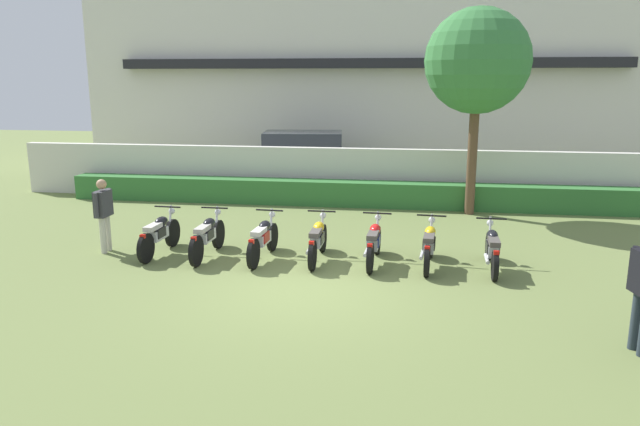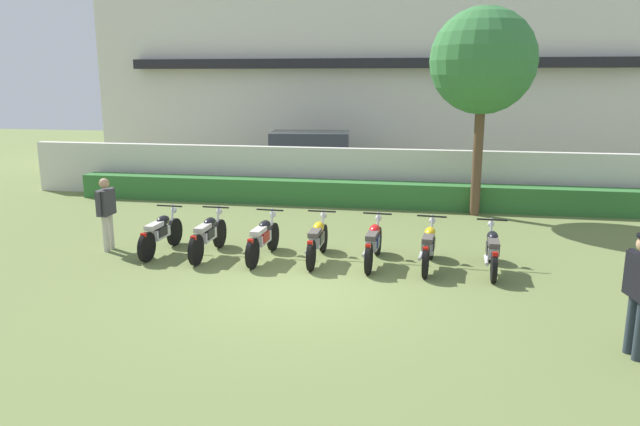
{
  "view_description": "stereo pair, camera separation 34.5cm",
  "coord_description": "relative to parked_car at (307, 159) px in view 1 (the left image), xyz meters",
  "views": [
    {
      "loc": [
        1.86,
        -10.05,
        3.71
      ],
      "look_at": [
        0.0,
        1.98,
        0.95
      ],
      "focal_mm": 33.49,
      "sensor_mm": 36.0,
      "label": 1
    },
    {
      "loc": [
        2.2,
        -9.99,
        3.71
      ],
      "look_at": [
        0.0,
        1.98,
        0.95
      ],
      "focal_mm": 33.49,
      "sensor_mm": 36.0,
      "label": 2
    }
  ],
  "objects": [
    {
      "name": "tree_near_inspector",
      "position": [
        5.27,
        -3.79,
        3.2
      ],
      "size": [
        2.8,
        2.8,
        5.56
      ],
      "color": "brown",
      "rests_on": "ground"
    },
    {
      "name": "parked_car",
      "position": [
        0.0,
        0.0,
        0.0
      ],
      "size": [
        4.68,
        2.49,
        1.89
      ],
      "rotation": [
        0.0,
        0.0,
        0.11
      ],
      "color": "silver",
      "rests_on": "ground"
    },
    {
      "name": "motorcycle_in_row_2",
      "position": [
        0.62,
        -8.86,
        -0.48
      ],
      "size": [
        0.6,
        1.94,
        0.97
      ],
      "rotation": [
        0.0,
        0.0,
        1.51
      ],
      "color": "black",
      "rests_on": "ground"
    },
    {
      "name": "compound_wall",
      "position": [
        1.77,
        -2.5,
        -0.12
      ],
      "size": [
        21.35,
        0.3,
        1.64
      ],
      "primitive_type": "cube",
      "color": "silver",
      "rests_on": "ground"
    },
    {
      "name": "inspector_person",
      "position": [
        -2.91,
        -8.84,
        0.01
      ],
      "size": [
        0.22,
        0.65,
        1.61
      ],
      "color": "beige",
      "rests_on": "ground"
    },
    {
      "name": "motorcycle_in_row_4",
      "position": [
        2.92,
        -8.78,
        -0.49
      ],
      "size": [
        0.6,
        1.95,
        0.96
      ],
      "rotation": [
        0.0,
        0.0,
        1.53
      ],
      "color": "black",
      "rests_on": "ground"
    },
    {
      "name": "motorcycle_in_row_3",
      "position": [
        1.76,
        -8.77,
        -0.49
      ],
      "size": [
        0.6,
        1.94,
        0.96
      ],
      "rotation": [
        0.0,
        0.0,
        1.57
      ],
      "color": "black",
      "rests_on": "ground"
    },
    {
      "name": "motorcycle_in_row_1",
      "position": [
        -0.59,
        -8.87,
        -0.48
      ],
      "size": [
        0.6,
        1.98,
        0.98
      ],
      "rotation": [
        0.0,
        0.0,
        1.55
      ],
      "color": "black",
      "rests_on": "ground"
    },
    {
      "name": "building",
      "position": [
        1.77,
        5.5,
        3.08
      ],
      "size": [
        22.47,
        6.5,
        8.03
      ],
      "color": "silver",
      "rests_on": "ground"
    },
    {
      "name": "hedge_row",
      "position": [
        1.77,
        -3.2,
        -0.57
      ],
      "size": [
        17.08,
        0.7,
        0.73
      ],
      "primitive_type": "cube",
      "color": "#337033",
      "rests_on": "ground"
    },
    {
      "name": "ground",
      "position": [
        1.77,
        -10.48,
        -0.94
      ],
      "size": [
        60.0,
        60.0,
        0.0
      ],
      "primitive_type": "plane",
      "color": "olive"
    },
    {
      "name": "motorcycle_in_row_5",
      "position": [
        4.03,
        -8.84,
        -0.48
      ],
      "size": [
        0.6,
        1.91,
        0.97
      ],
      "rotation": [
        0.0,
        0.0,
        1.49
      ],
      "color": "black",
      "rests_on": "ground"
    },
    {
      "name": "motorcycle_in_row_0",
      "position": [
        -1.67,
        -8.85,
        -0.48
      ],
      "size": [
        0.6,
        1.9,
        0.97
      ],
      "rotation": [
        0.0,
        0.0,
        1.53
      ],
      "color": "black",
      "rests_on": "ground"
    },
    {
      "name": "motorcycle_in_row_6",
      "position": [
        5.25,
        -8.86,
        -0.5
      ],
      "size": [
        0.6,
        1.91,
        0.95
      ],
      "rotation": [
        0.0,
        0.0,
        1.54
      ],
      "color": "black",
      "rests_on": "ground"
    }
  ]
}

